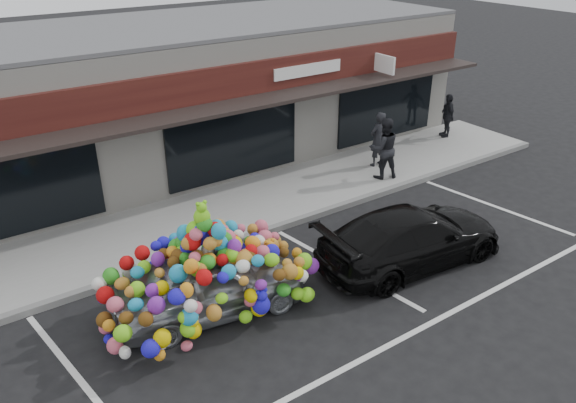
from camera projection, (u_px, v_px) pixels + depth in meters
ground at (242, 316)px, 11.19m from camera, size 90.00×90.00×0.00m
shop_building at (93, 108)px, 16.43m from camera, size 24.00×7.20×4.31m
sidewalk at (161, 231)px, 14.10m from camera, size 26.00×3.00×0.15m
kerb at (187, 258)px, 12.99m from camera, size 26.00×0.18×0.16m
parking_stripe_left at (77, 376)px, 9.70m from camera, size 0.73×4.37×0.01m
parking_stripe_mid at (344, 267)px, 12.76m from camera, size 0.73×4.37×0.01m
parking_stripe_right at (494, 206)px, 15.51m from camera, size 0.73×4.37×0.01m
lane_line at (397, 341)px, 10.51m from camera, size 14.00×0.12×0.01m
toy_car at (208, 277)px, 10.97m from camera, size 2.82×4.35×2.40m
black_sedan at (411, 237)px, 12.68m from camera, size 2.24×4.71×1.33m
pedestrian_a at (378, 139)px, 17.38m from camera, size 0.65×0.45×1.73m
pedestrian_b at (384, 148)px, 16.52m from camera, size 1.09×0.97×1.85m
pedestrian_c at (447, 115)px, 19.82m from camera, size 0.97×0.75×1.54m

